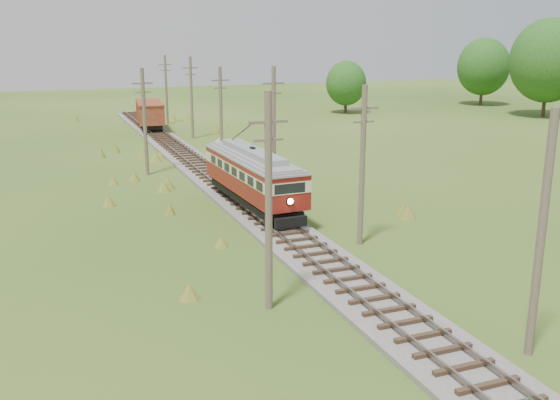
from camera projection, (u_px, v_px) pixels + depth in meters
name	position (u px, v px, depth m)	size (l,w,h in m)	color
railbed_main	(221.00, 183.00, 47.30)	(3.60, 96.00, 0.57)	#605B54
streetcar	(253.00, 173.00, 39.80)	(3.16, 11.85, 5.38)	black
gondola	(150.00, 113.00, 74.05)	(3.80, 9.07, 2.93)	black
gravel_pile	(221.00, 143.00, 63.16)	(2.81, 2.98, 1.02)	gray
utility_pole_r_1	(541.00, 237.00, 21.18)	(0.30, 0.30, 8.80)	brown
utility_pole_r_2	(362.00, 165.00, 32.96)	(1.60, 0.30, 8.60)	brown
utility_pole_r_3	(274.00, 128.00, 44.59)	(1.60, 0.30, 9.00)	brown
utility_pole_r_4	(221.00, 113.00, 56.31)	(1.60, 0.30, 8.40)	brown
utility_pole_r_5	(191.00, 97.00, 68.10)	(1.60, 0.30, 8.90)	brown
utility_pole_r_6	(166.00, 89.00, 79.78)	(1.60, 0.30, 8.70)	brown
utility_pole_l_a	(269.00, 201.00, 24.87)	(1.60, 0.30, 9.00)	brown
utility_pole_l_b	(145.00, 121.00, 50.05)	(1.60, 0.30, 8.60)	brown
tree_right_4	(549.00, 61.00, 85.94)	(10.50, 10.50, 13.53)	#38281C
tree_right_5	(483.00, 67.00, 101.46)	(8.40, 8.40, 10.82)	#38281C
tree_mid_b	(346.00, 83.00, 91.01)	(5.88, 5.88, 7.57)	#38281C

